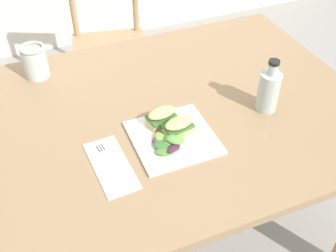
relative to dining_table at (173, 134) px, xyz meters
The scene contains 11 objects.
ground_plane 0.65m from the dining_table, 24.99° to the right, with size 8.93×8.93×0.00m, color gray.
dining_table is the anchor object (origin of this frame).
chair_wooden_far 0.99m from the dining_table, 88.05° to the left, with size 0.47×0.47×0.87m.
plate_lunch 0.19m from the dining_table, 113.14° to the right, with size 0.25×0.25×0.01m, color white.
sandwich_half_front 0.20m from the dining_table, 105.79° to the right, with size 0.10×0.08×0.06m.
sandwich_half_back 0.18m from the dining_table, 135.38° to the right, with size 0.10×0.08×0.06m.
salad_mixed_greens 0.22m from the dining_table, 116.65° to the right, with size 0.12×0.12×0.04m.
napkin_folded 0.34m from the dining_table, 146.96° to the right, with size 0.10×0.23×0.00m, color white.
fork_on_napkin 0.33m from the dining_table, 149.85° to the right, with size 0.04×0.19×0.00m.
bottle_cold_brew 0.36m from the dining_table, 21.88° to the right, with size 0.07×0.07×0.19m.
mason_jar_iced_tea 0.56m from the dining_table, 136.25° to the left, with size 0.09×0.09×0.12m.
Camera 1 is at (-0.56, -0.92, 1.61)m, focal length 43.94 mm.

